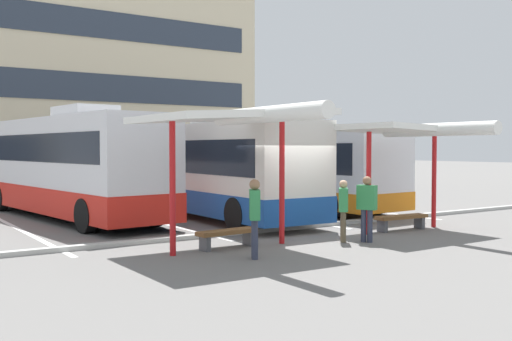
% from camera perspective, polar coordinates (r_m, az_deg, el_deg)
% --- Properties ---
extents(ground_plane, '(160.00, 160.00, 0.00)m').
position_cam_1_polar(ground_plane, '(16.75, 3.84, -6.17)').
color(ground_plane, slate).
extents(terminal_building, '(30.39, 12.75, 23.32)m').
position_cam_1_polar(terminal_building, '(46.07, -21.08, 11.88)').
color(terminal_building, beige).
rests_on(terminal_building, ground).
extents(coach_bus_0, '(3.60, 11.19, 3.80)m').
position_cam_1_polar(coach_bus_0, '(21.52, -17.51, 0.28)').
color(coach_bus_0, silver).
rests_on(coach_bus_0, ground).
extents(coach_bus_1, '(2.76, 11.57, 3.59)m').
position_cam_1_polar(coach_bus_1, '(21.34, -4.94, 0.10)').
color(coach_bus_1, silver).
rests_on(coach_bus_1, ground).
extents(coach_bus_2, '(3.27, 12.42, 3.50)m').
position_cam_1_polar(coach_bus_2, '(24.66, 1.83, 0.32)').
color(coach_bus_2, silver).
rests_on(coach_bus_2, ground).
extents(lane_stripe_0, '(0.16, 14.00, 0.01)m').
position_cam_1_polar(lane_stripe_0, '(20.61, -22.66, -4.75)').
color(lane_stripe_0, white).
rests_on(lane_stripe_0, ground).
extents(lane_stripe_1, '(0.16, 14.00, 0.01)m').
position_cam_1_polar(lane_stripe_1, '(21.78, -11.91, -4.26)').
color(lane_stripe_1, white).
rests_on(lane_stripe_1, ground).
extents(lane_stripe_2, '(0.16, 14.00, 0.01)m').
position_cam_1_polar(lane_stripe_2, '(23.62, -2.57, -3.72)').
color(lane_stripe_2, white).
rests_on(lane_stripe_2, ground).
extents(lane_stripe_3, '(0.16, 14.00, 0.01)m').
position_cam_1_polar(lane_stripe_3, '(26.00, 5.24, -3.18)').
color(lane_stripe_3, white).
rests_on(lane_stripe_3, ground).
extents(waiting_shelter_0, '(4.06, 5.23, 3.37)m').
position_cam_1_polar(waiting_shelter_0, '(13.95, -1.86, 4.97)').
color(waiting_shelter_0, red).
rests_on(waiting_shelter_0, ground).
extents(bench_0, '(1.62, 0.54, 0.45)m').
position_cam_1_polar(bench_0, '(14.46, -2.78, -6.16)').
color(bench_0, brown).
rests_on(bench_0, ground).
extents(waiting_shelter_1, '(3.77, 4.46, 3.12)m').
position_cam_1_polar(waiting_shelter_1, '(17.72, 14.59, 3.57)').
color(waiting_shelter_1, red).
rests_on(waiting_shelter_1, ground).
extents(bench_1, '(1.80, 0.53, 0.45)m').
position_cam_1_polar(bench_1, '(18.04, 13.78, -4.54)').
color(bench_1, brown).
rests_on(bench_1, ground).
extents(platform_kerb, '(44.00, 0.24, 0.12)m').
position_cam_1_polar(platform_kerb, '(17.46, 2.02, -5.62)').
color(platform_kerb, '#ADADA8').
rests_on(platform_kerb, ground).
extents(waiting_passenger_0, '(0.40, 0.54, 1.70)m').
position_cam_1_polar(waiting_passenger_0, '(15.55, 10.59, -3.18)').
color(waiting_passenger_0, '#33384C').
rests_on(waiting_passenger_0, ground).
extents(waiting_passenger_1, '(0.45, 0.55, 1.75)m').
position_cam_1_polar(waiting_passenger_1, '(13.01, -0.13, -4.04)').
color(waiting_passenger_1, '#33384C').
rests_on(waiting_passenger_1, ground).
extents(waiting_passenger_2, '(0.46, 0.50, 1.60)m').
position_cam_1_polar(waiting_passenger_2, '(15.51, 8.38, -3.44)').
color(waiting_passenger_2, brown).
rests_on(waiting_passenger_2, ground).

